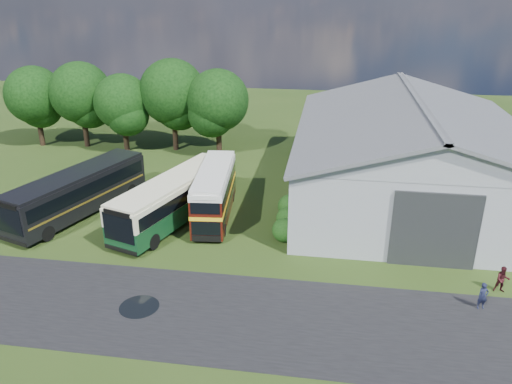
% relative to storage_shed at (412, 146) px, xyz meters
% --- Properties ---
extents(ground, '(120.00, 120.00, 0.00)m').
position_rel_storage_shed_xyz_m(ground, '(-15.00, -15.98, -4.17)').
color(ground, '#243B12').
rests_on(ground, ground).
extents(asphalt_road, '(60.00, 8.00, 0.02)m').
position_rel_storage_shed_xyz_m(asphalt_road, '(-12.00, -18.98, -4.17)').
color(asphalt_road, black).
rests_on(asphalt_road, ground).
extents(puddle, '(2.20, 2.20, 0.01)m').
position_rel_storage_shed_xyz_m(puddle, '(-16.50, -18.98, -4.17)').
color(puddle, black).
rests_on(puddle, ground).
extents(storage_shed, '(18.80, 24.80, 8.15)m').
position_rel_storage_shed_xyz_m(storage_shed, '(0.00, 0.00, 0.00)').
color(storage_shed, gray).
rests_on(storage_shed, ground).
extents(tree_far_left, '(6.12, 6.12, 8.64)m').
position_rel_storage_shed_xyz_m(tree_far_left, '(-38.00, 8.02, 1.40)').
color(tree_far_left, black).
rests_on(tree_far_left, ground).
extents(tree_left_a, '(6.46, 6.46, 9.12)m').
position_rel_storage_shed_xyz_m(tree_left_a, '(-33.00, 8.52, 1.71)').
color(tree_left_a, black).
rests_on(tree_left_a, ground).
extents(tree_left_b, '(5.78, 5.78, 8.16)m').
position_rel_storage_shed_xyz_m(tree_left_b, '(-28.00, 7.52, 1.09)').
color(tree_left_b, black).
rests_on(tree_left_b, ground).
extents(tree_mid, '(6.80, 6.80, 9.60)m').
position_rel_storage_shed_xyz_m(tree_mid, '(-23.00, 8.82, 2.02)').
color(tree_mid, black).
rests_on(tree_mid, ground).
extents(tree_right_a, '(6.26, 6.26, 8.83)m').
position_rel_storage_shed_xyz_m(tree_right_a, '(-18.00, 7.82, 1.52)').
color(tree_right_a, black).
rests_on(tree_right_a, ground).
extents(shrub_front, '(1.70, 1.70, 1.70)m').
position_rel_storage_shed_xyz_m(shrub_front, '(-9.40, -9.98, -4.17)').
color(shrub_front, '#194714').
rests_on(shrub_front, ground).
extents(shrub_mid, '(1.60, 1.60, 1.60)m').
position_rel_storage_shed_xyz_m(shrub_mid, '(-9.40, -7.98, -4.17)').
color(shrub_mid, '#194714').
rests_on(shrub_mid, ground).
extents(shrub_back, '(1.80, 1.80, 1.80)m').
position_rel_storage_shed_xyz_m(shrub_back, '(-9.40, -5.98, -4.17)').
color(shrub_back, '#194714').
rests_on(shrub_back, ground).
extents(bus_green_single, '(6.49, 12.55, 3.38)m').
position_rel_storage_shed_xyz_m(bus_green_single, '(-17.78, -8.07, -2.36)').
color(bus_green_single, black).
rests_on(bus_green_single, ground).
extents(bus_maroon_double, '(3.13, 9.19, 3.88)m').
position_rel_storage_shed_xyz_m(bus_maroon_double, '(-14.97, -7.04, -2.23)').
color(bus_maroon_double, black).
rests_on(bus_maroon_double, ground).
extents(bus_dark_single, '(6.58, 12.62, 3.41)m').
position_rel_storage_shed_xyz_m(bus_dark_single, '(-25.39, -8.05, -2.35)').
color(bus_dark_single, black).
rests_on(bus_dark_single, ground).
extents(visitor_a, '(0.65, 0.51, 1.57)m').
position_rel_storage_shed_xyz_m(visitor_a, '(2.06, -16.23, -3.38)').
color(visitor_a, '#191D38').
rests_on(visitor_a, ground).
extents(visitor_b, '(0.80, 0.63, 1.61)m').
position_rel_storage_shed_xyz_m(visitor_b, '(3.59, -14.38, -3.36)').
color(visitor_b, '#381216').
rests_on(visitor_b, ground).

